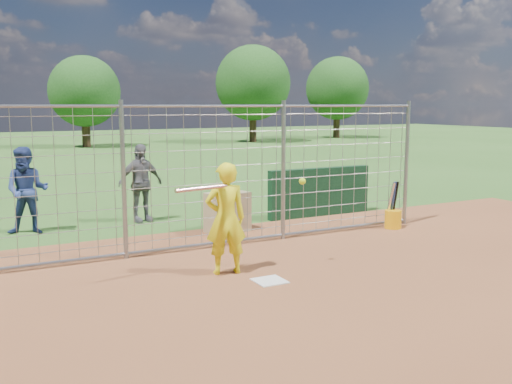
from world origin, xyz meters
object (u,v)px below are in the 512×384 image
bystander_b (140,183)px  bucket_with_bats (393,217)px  batter (226,219)px  bystander_a (27,191)px  equipment_bin (227,212)px

bystander_b → bucket_with_bats: bystander_b is taller
batter → bystander_b: (-0.03, 4.36, 0.00)m
bystander_a → equipment_bin: bystander_a is taller
bystander_b → equipment_bin: (1.24, -1.80, -0.45)m
bucket_with_bats → bystander_b: bearing=145.0°
batter → equipment_bin: size_ratio=2.11×
bystander_a → bucket_with_bats: (6.68, -2.96, -0.61)m
equipment_bin → bucket_with_bats: size_ratio=0.82×
batter → bystander_a: bearing=-49.9°
batter → bucket_with_bats: 4.59m
bystander_a → equipment_bin: bearing=-7.0°
bystander_a → bystander_b: size_ratio=1.01×
bystander_b → bystander_a: bearing=173.8°
bystander_b → bucket_with_bats: bearing=-44.0°
batter → bystander_b: bystander_b is taller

